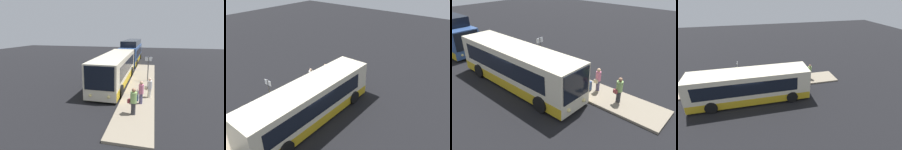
{
  "view_description": "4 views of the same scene",
  "coord_description": "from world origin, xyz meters",
  "views": [
    {
      "loc": [
        17.03,
        3.82,
        5.31
      ],
      "look_at": [
        4.07,
        0.76,
        1.9
      ],
      "focal_mm": 28.0,
      "sensor_mm": 36.0,
      "label": 1
    },
    {
      "loc": [
        -8.85,
        -9.45,
        10.49
      ],
      "look_at": [
        4.07,
        0.76,
        1.9
      ],
      "focal_mm": 35.0,
      "sensor_mm": 36.0,
      "label": 2
    },
    {
      "loc": [
        12.23,
        -8.37,
        7.99
      ],
      "look_at": [
        4.07,
        0.76,
        1.9
      ],
      "focal_mm": 35.0,
      "sensor_mm": 36.0,
      "label": 3
    },
    {
      "loc": [
        0.37,
        -14.43,
        9.66
      ],
      "look_at": [
        4.07,
        0.76,
        1.9
      ],
      "focal_mm": 28.0,
      "sensor_mm": 36.0,
      "label": 4
    }
  ],
  "objects": [
    {
      "name": "suitcase",
      "position": [
        4.57,
        2.82,
        0.49
      ],
      "size": [
        0.38,
        0.21,
        0.91
      ],
      "color": "#334C7F",
      "rests_on": "platform"
    },
    {
      "name": "platform",
      "position": [
        0.0,
        2.86,
        0.08
      ],
      "size": [
        20.0,
        2.51,
        0.15
      ],
      "color": "gray",
      "rests_on": "ground"
    },
    {
      "name": "bus_second",
      "position": [
        -13.26,
        0.16,
        1.66
      ],
      "size": [
        11.61,
        2.86,
        3.72
      ],
      "color": "#33518C",
      "rests_on": "ground"
    },
    {
      "name": "bus_lead",
      "position": [
        0.05,
        0.16,
        1.48
      ],
      "size": [
        11.11,
        2.86,
        2.97
      ],
      "color": "beige",
      "rests_on": "ground"
    },
    {
      "name": "passenger_boarding",
      "position": [
        5.11,
        3.12,
        1.08
      ],
      "size": [
        0.36,
        0.53,
        1.7
      ],
      "rotation": [
        0.0,
        0.0,
        -3.14
      ],
      "color": "#4C476B",
      "rests_on": "platform"
    },
    {
      "name": "passenger_waiting",
      "position": [
        3.73,
        3.68,
        1.01
      ],
      "size": [
        0.5,
        0.62,
        1.6
      ],
      "rotation": [
        0.0,
        0.0,
        -2.77
      ],
      "color": "silver",
      "rests_on": "platform"
    },
    {
      "name": "sign_post",
      "position": [
        -1.01,
        3.4,
        1.75
      ],
      "size": [
        0.1,
        0.7,
        2.57
      ],
      "color": "#4C4C51",
      "rests_on": "platform"
    },
    {
      "name": "passenger_with_bags",
      "position": [
        6.9,
        2.79,
        1.08
      ],
      "size": [
        0.54,
        0.67,
        1.74
      ],
      "rotation": [
        0.0,
        0.0,
        2.75
      ],
      "color": "#2D2D33",
      "rests_on": "platform"
    },
    {
      "name": "ground",
      "position": [
        0.0,
        0.0,
        0.0
      ],
      "size": [
        80.0,
        80.0,
        0.0
      ],
      "primitive_type": "plane",
      "color": "black"
    }
  ]
}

